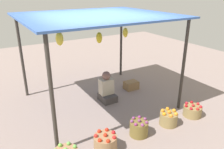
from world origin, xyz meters
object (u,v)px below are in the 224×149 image
at_px(basket_red_apples, 192,111).
at_px(wooden_crate_near_vendor, 131,85).
at_px(basket_red_tomatoes, 105,143).
at_px(basket_purple_onions, 139,128).
at_px(vendor_person, 107,90).
at_px(basket_oranges, 169,118).

xyz_separation_m(basket_red_apples, wooden_crate_near_vendor, (-0.36, 1.88, -0.01)).
height_order(basket_red_tomatoes, basket_purple_onions, basket_red_tomatoes).
distance_m(basket_red_tomatoes, wooden_crate_near_vendor, 2.66).
xyz_separation_m(vendor_person, basket_red_tomatoes, (-0.96, -1.63, -0.14)).
bearing_deg(basket_red_apples, basket_purple_onions, 178.15).
distance_m(basket_red_apples, wooden_crate_near_vendor, 1.91).
bearing_deg(basket_red_tomatoes, basket_red_apples, 0.14).
bearing_deg(basket_red_tomatoes, wooden_crate_near_vendor, 44.90).
relative_size(basket_purple_onions, basket_oranges, 0.98).
distance_m(basket_oranges, basket_red_apples, 0.71).
bearing_deg(basket_red_tomatoes, basket_purple_onions, 3.89).
relative_size(vendor_person, basket_red_apples, 1.94).
relative_size(basket_red_tomatoes, wooden_crate_near_vendor, 1.09).
bearing_deg(vendor_person, basket_oranges, -70.34).
relative_size(basket_oranges, basket_red_apples, 0.92).
relative_size(vendor_person, basket_purple_onions, 2.15).
bearing_deg(basket_red_apples, basket_red_tomatoes, -179.86).
distance_m(basket_red_tomatoes, basket_purple_onions, 0.78).
distance_m(basket_red_tomatoes, basket_oranges, 1.53).
distance_m(basket_purple_onions, basket_red_apples, 1.47).
bearing_deg(basket_oranges, basket_red_tomatoes, -179.18).
xyz_separation_m(basket_oranges, basket_red_apples, (0.71, -0.02, -0.02)).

